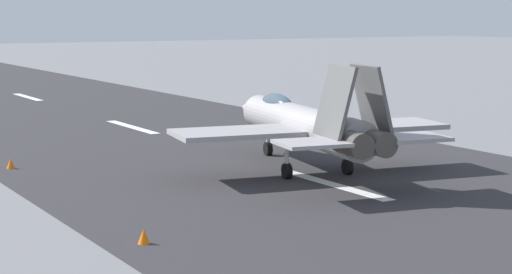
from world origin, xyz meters
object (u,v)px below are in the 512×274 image
Objects in this scene: marker_cone_near at (144,236)px; marker_cone_mid at (11,163)px; fighter_jet at (303,123)px; crew_person at (332,120)px.

marker_cone_mid is at bearing 0.00° from marker_cone_near.
fighter_jet is 15.39m from marker_cone_near.
fighter_jet is at bearing 137.95° from crew_person.
marker_cone_near is 16.79m from marker_cone_mid.
crew_person is 21.82m from marker_cone_mid.
marker_cone_near is at bearing 125.15° from fighter_jet.
marker_cone_mid is at bearing 57.25° from fighter_jet.
marker_cone_near is 1.00× the size of marker_cone_mid.
fighter_jet reaches higher than marker_cone_near.
crew_person is at bearing -42.05° from fighter_jet.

